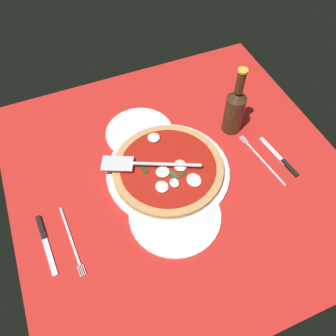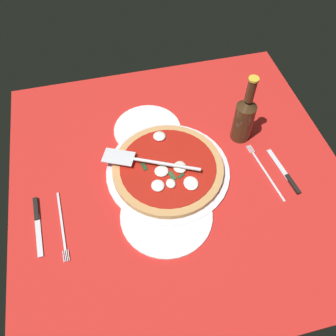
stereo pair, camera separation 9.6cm
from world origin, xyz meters
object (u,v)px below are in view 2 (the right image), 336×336
object	(u,v)px
pizza	(168,168)
place_setting_far	(49,224)
pizza_server	(146,161)
beer_bottle	(244,118)
dinner_plate_right	(147,130)
place_setting_near	(276,174)
dinner_plate_left	(166,215)

from	to	relation	value
pizza	place_setting_far	size ratio (longest dim) A/B	1.54
pizza_server	beer_bottle	world-z (taller)	beer_bottle
place_setting_far	beer_bottle	xyz separation A→B (cm)	(17.15, -60.80, 8.69)
dinner_plate_right	pizza	world-z (taller)	pizza
pizza	place_setting_near	size ratio (longest dim) A/B	1.48
pizza_server	beer_bottle	xyz separation A→B (cm)	(6.08, -31.58, 4.10)
dinner_plate_left	dinner_plate_right	xyz separation A→B (cm)	(31.88, -1.30, 0.00)
place_setting_near	dinner_plate_left	bearing A→B (deg)	92.36
pizza	pizza_server	world-z (taller)	pizza_server
place_setting_far	pizza_server	bearing A→B (deg)	107.78
beer_bottle	pizza_server	bearing A→B (deg)	100.89
pizza_server	pizza	bearing A→B (deg)	-173.77
pizza	place_setting_near	distance (cm)	32.07
place_setting_near	place_setting_far	bearing A→B (deg)	83.58
dinner_plate_right	place_setting_near	bearing A→B (deg)	-127.96
dinner_plate_left	pizza_server	bearing A→B (deg)	7.29
dinner_plate_right	pizza	xyz separation A→B (cm)	(-17.75, -2.65, 1.76)
dinner_plate_right	place_setting_near	size ratio (longest dim) A/B	0.98
pizza_server	place_setting_near	world-z (taller)	pizza_server
dinner_plate_right	pizza	distance (cm)	18.03
place_setting_far	beer_bottle	distance (cm)	63.77
dinner_plate_left	place_setting_near	bearing A→B (deg)	-80.69
pizza	pizza_server	bearing A→B (deg)	71.24
dinner_plate_left	pizza	size ratio (longest dim) A/B	0.77
beer_bottle	dinner_plate_left	bearing A→B (deg)	127.01
beer_bottle	place_setting_near	bearing A→B (deg)	-162.13
pizza	dinner_plate_left	bearing A→B (deg)	164.38
dinner_plate_left	beer_bottle	distance (cm)	37.93
pizza	place_setting_far	distance (cm)	36.43
dinner_plate_left	dinner_plate_right	size ratio (longest dim) A/B	1.16
pizza	beer_bottle	xyz separation A→B (cm)	(8.12, -25.56, 6.78)
dinner_plate_right	pizza_server	world-z (taller)	pizza_server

